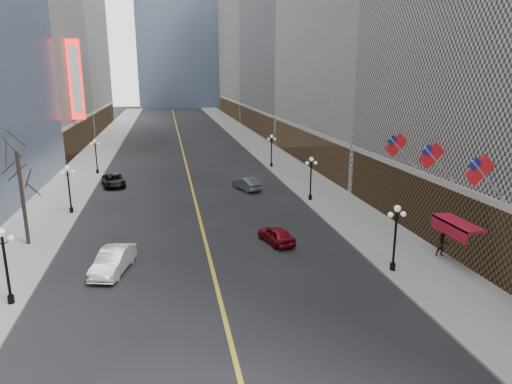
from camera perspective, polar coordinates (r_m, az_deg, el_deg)
name	(u,v)px	position (r m, az deg, el deg)	size (l,w,h in m)	color
sidewalk_east	(280,161)	(69.18, 2.97, 3.85)	(6.00, 230.00, 0.15)	gray
sidewalk_west	(85,169)	(68.10, -20.57, 2.77)	(6.00, 230.00, 0.15)	gray
lane_line	(183,154)	(77.04, -9.07, 4.74)	(0.25, 200.00, 0.02)	gold
bldg_east_c	(311,21)	(107.58, 6.95, 20.46)	(26.60, 40.60, 48.80)	gray
bldg_east_d	(269,12)	(149.65, 1.61, 21.54)	(26.60, 46.60, 62.80)	#ADA48F
streetlamp_east_1	(396,231)	(31.29, 17.05, -4.70)	(1.26, 0.44, 4.52)	black
streetlamp_east_2	(311,174)	(47.29, 6.89, 2.26)	(1.26, 0.44, 4.52)	black
streetlamp_east_3	(272,147)	(64.35, 1.96, 5.61)	(1.26, 0.44, 4.52)	black
streetlamp_west_1	(5,258)	(29.24, -28.88, -7.28)	(1.26, 0.44, 4.52)	black
streetlamp_west_2	(69,184)	(45.96, -22.37, 0.90)	(1.26, 0.44, 4.52)	black
streetlamp_west_3	(96,153)	(63.38, -19.39, 4.66)	(1.26, 0.44, 4.52)	black
flag_3	(482,173)	(29.63, 26.41, 2.16)	(2.87, 0.12, 2.87)	#B2B2B7
flag_4	(434,158)	(33.65, 21.32, 4.00)	(2.87, 0.12, 2.87)	#B2B2B7
flag_5	(398,147)	(37.90, 17.33, 5.41)	(2.87, 0.12, 2.87)	#B2B2B7
awning_c	(455,224)	(33.44, 23.62, -3.74)	(1.40, 4.00, 0.93)	maroon
theatre_marquee	(76,80)	(77.07, -21.62, 12.89)	(2.00, 0.55, 12.00)	red
tree_west_far	(18,166)	(38.11, -27.56, 2.86)	(3.60, 3.60, 7.92)	#2D231C
car_nb_mid	(113,261)	(32.15, -17.44, -8.22)	(1.69, 4.85, 1.60)	silver
car_nb_far	(114,180)	(56.33, -17.37, 1.38)	(2.33, 5.06, 1.41)	black
car_sb_mid	(276,235)	(35.85, 2.54, -5.36)	(1.60, 3.98, 1.36)	maroon
car_sb_far	(246,184)	(52.12, -1.21, 1.05)	(1.53, 4.38, 1.44)	#53585B
ped_east_walk	(442,245)	(35.44, 22.28, -6.11)	(0.86, 0.47, 1.77)	black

